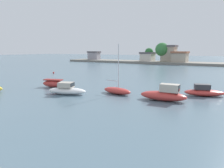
% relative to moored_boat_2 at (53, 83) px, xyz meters
% --- Properties ---
extents(moored_boat_2, '(3.72, 2.05, 1.19)m').
position_rel_moored_boat_2_xyz_m(moored_boat_2, '(0.00, 0.00, 0.00)').
color(moored_boat_2, '#C63833').
rests_on(moored_boat_2, ground).
extents(moored_boat_3, '(5.28, 3.26, 1.54)m').
position_rel_moored_boat_2_xyz_m(moored_boat_3, '(5.45, -2.99, 0.00)').
color(moored_boat_3, white).
rests_on(moored_boat_3, ground).
extents(moored_boat_4, '(4.42, 2.26, 6.35)m').
position_rel_moored_boat_2_xyz_m(moored_boat_4, '(10.82, 0.45, -0.12)').
color(moored_boat_4, '#C63833').
rests_on(moored_boat_4, ground).
extents(moored_boat_5, '(5.32, 2.27, 1.90)m').
position_rel_moored_boat_2_xyz_m(moored_boat_5, '(17.13, -0.05, 0.10)').
color(moored_boat_5, '#C63833').
rests_on(moored_boat_5, ground).
extents(moored_boat_6, '(5.08, 3.27, 1.44)m').
position_rel_moored_boat_2_xyz_m(moored_boat_6, '(20.57, 4.91, -0.07)').
color(moored_boat_6, '#C63833').
rests_on(moored_boat_6, ground).
extents(mooring_buoy_0, '(0.42, 0.42, 0.42)m').
position_rel_moored_boat_2_xyz_m(mooring_buoy_0, '(-13.90, 13.65, -0.36)').
color(mooring_buoy_0, red).
rests_on(mooring_buoy_0, ground).
extents(distant_shoreline, '(98.98, 11.33, 8.35)m').
position_rel_moored_boat_2_xyz_m(distant_shoreline, '(0.57, 62.69, 1.52)').
color(distant_shoreline, gray).
rests_on(distant_shoreline, ground).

